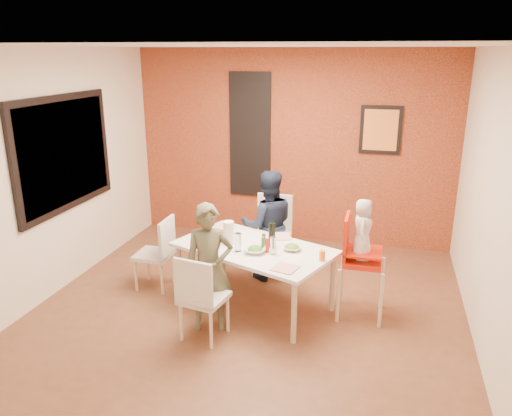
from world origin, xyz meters
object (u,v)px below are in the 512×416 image
(dining_table, at_px, (254,252))
(chair_left, at_px, (159,250))
(chair_far, at_px, (273,229))
(child_near, at_px, (209,268))
(paper_towel_roll, at_px, (229,233))
(chair_near, at_px, (200,294))
(wine_bottle, at_px, (272,235))
(high_chair, at_px, (358,257))
(toddler, at_px, (363,229))
(child_far, at_px, (268,225))

(dining_table, relative_size, chair_left, 2.18)
(chair_far, relative_size, child_near, 0.74)
(chair_far, distance_m, paper_towel_roll, 1.04)
(chair_near, bearing_deg, dining_table, -100.96)
(chair_left, bearing_deg, chair_near, 41.52)
(wine_bottle, relative_size, paper_towel_roll, 1.04)
(chair_near, relative_size, paper_towel_roll, 3.38)
(high_chair, distance_m, toddler, 0.30)
(chair_far, distance_m, chair_left, 1.42)
(high_chair, distance_m, child_far, 1.27)
(wine_bottle, bearing_deg, chair_far, 102.64)
(dining_table, height_order, paper_towel_roll, paper_towel_roll)
(toddler, bearing_deg, paper_towel_roll, 92.70)
(paper_towel_roll, bearing_deg, dining_table, -0.30)
(chair_left, relative_size, child_near, 0.66)
(high_chair, bearing_deg, child_far, 59.08)
(chair_left, xyz_separation_m, paper_towel_roll, (0.88, -0.12, 0.33))
(chair_near, relative_size, child_near, 0.67)
(high_chair, distance_m, paper_towel_roll, 1.37)
(dining_table, relative_size, high_chair, 1.71)
(child_near, bearing_deg, toddler, 6.17)
(chair_far, bearing_deg, child_near, -99.36)
(chair_left, height_order, child_far, child_far)
(chair_near, bearing_deg, chair_far, -89.12)
(toddler, bearing_deg, wine_bottle, 91.78)
(dining_table, distance_m, child_near, 0.64)
(chair_near, relative_size, child_far, 0.64)
(child_far, xyz_separation_m, paper_towel_roll, (-0.26, -0.72, 0.14))
(chair_left, xyz_separation_m, child_far, (1.14, 0.60, 0.19))
(child_far, xyz_separation_m, wine_bottle, (0.21, -0.68, 0.14))
(chair_near, relative_size, chair_left, 1.01)
(dining_table, distance_m, high_chair, 1.08)
(chair_far, relative_size, toddler, 1.52)
(chair_far, bearing_deg, child_far, -89.56)
(chair_near, xyz_separation_m, chair_far, (0.29, 1.77, 0.05))
(chair_near, height_order, paper_towel_roll, paper_towel_roll)
(chair_far, xyz_separation_m, paper_towel_roll, (-0.26, -0.97, 0.27))
(high_chair, height_order, child_far, child_far)
(chair_far, relative_size, paper_towel_roll, 3.74)
(child_near, bearing_deg, high_chair, 6.64)
(high_chair, bearing_deg, wine_bottle, 91.73)
(dining_table, bearing_deg, child_far, 91.97)
(dining_table, height_order, wine_bottle, wine_bottle)
(chair_left, relative_size, wine_bottle, 3.20)
(child_near, bearing_deg, child_far, 59.48)
(high_chair, height_order, paper_towel_roll, high_chair)
(high_chair, bearing_deg, dining_table, 93.58)
(child_near, height_order, paper_towel_roll, child_near)
(dining_table, bearing_deg, high_chair, 4.17)
(child_far, height_order, paper_towel_roll, child_far)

